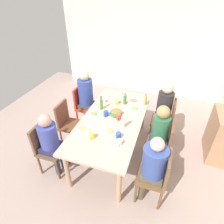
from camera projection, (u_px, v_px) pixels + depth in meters
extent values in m
plane|color=#A78F85|center=(112.00, 152.00, 3.58)|extent=(6.27, 6.27, 0.00)
cube|color=silver|center=(144.00, 46.00, 4.94)|extent=(0.12, 4.47, 2.60)
cube|color=#BDA991|center=(112.00, 120.00, 3.16)|extent=(2.02, 1.00, 0.04)
cylinder|color=tan|center=(108.00, 108.00, 4.19)|extent=(0.07, 0.07, 0.73)
cylinder|color=tan|center=(67.00, 171.00, 2.77)|extent=(0.07, 0.07, 0.73)
cylinder|color=tan|center=(143.00, 114.00, 3.98)|extent=(0.07, 0.07, 0.73)
cylinder|color=tan|center=(119.00, 186.00, 2.56)|extent=(0.07, 0.07, 0.73)
cube|color=brown|center=(52.00, 150.00, 3.02)|extent=(0.40, 0.40, 0.04)
cylinder|color=brown|center=(51.00, 150.00, 3.32)|extent=(0.04, 0.04, 0.43)
cylinder|color=brown|center=(40.00, 165.00, 3.05)|extent=(0.04, 0.04, 0.43)
cylinder|color=brown|center=(68.00, 155.00, 3.23)|extent=(0.04, 0.04, 0.43)
cylinder|color=brown|center=(58.00, 170.00, 2.97)|extent=(0.04, 0.04, 0.43)
cube|color=brown|center=(39.00, 137.00, 2.93)|extent=(0.38, 0.04, 0.45)
cylinder|color=#313243|center=(62.00, 157.00, 3.17)|extent=(0.09, 0.09, 0.45)
cylinder|color=#29394F|center=(57.00, 164.00, 3.05)|extent=(0.09, 0.09, 0.45)
cube|color=#29294E|center=(51.00, 147.00, 2.98)|extent=(0.30, 0.30, 0.10)
cylinder|color=#3E4A9F|center=(48.00, 136.00, 2.84)|extent=(0.28, 0.28, 0.40)
sphere|color=tan|center=(44.00, 121.00, 2.68)|extent=(0.20, 0.20, 0.20)
cube|color=brown|center=(72.00, 126.00, 3.54)|extent=(0.40, 0.40, 0.04)
cylinder|color=brown|center=(70.00, 128.00, 3.85)|extent=(0.04, 0.04, 0.43)
cylinder|color=brown|center=(61.00, 138.00, 3.58)|extent=(0.04, 0.04, 0.43)
cylinder|color=brown|center=(85.00, 131.00, 3.76)|extent=(0.04, 0.04, 0.43)
cylinder|color=brown|center=(77.00, 142.00, 3.49)|extent=(0.04, 0.04, 0.43)
cube|color=brown|center=(62.00, 114.00, 3.46)|extent=(0.38, 0.04, 0.45)
cube|color=brown|center=(157.00, 144.00, 3.13)|extent=(0.40, 0.40, 0.04)
cylinder|color=brown|center=(165.00, 163.00, 3.08)|extent=(0.04, 0.04, 0.43)
cylinder|color=brown|center=(166.00, 149.00, 3.34)|extent=(0.04, 0.04, 0.43)
cylinder|color=brown|center=(144.00, 158.00, 3.16)|extent=(0.04, 0.04, 0.43)
cylinder|color=brown|center=(147.00, 145.00, 3.43)|extent=(0.04, 0.04, 0.43)
cube|color=brown|center=(171.00, 136.00, 2.95)|extent=(0.38, 0.04, 0.45)
cylinder|color=#33294A|center=(149.00, 155.00, 3.21)|extent=(0.09, 0.09, 0.45)
cylinder|color=#2D3646|center=(151.00, 149.00, 3.34)|extent=(0.09, 0.09, 0.45)
cube|color=#2B2949|center=(158.00, 142.00, 3.09)|extent=(0.30, 0.30, 0.10)
cylinder|color=#2F6A46|center=(160.00, 129.00, 2.94)|extent=(0.27, 0.27, 0.46)
sphere|color=#A78353|center=(163.00, 112.00, 2.75)|extent=(0.20, 0.20, 0.20)
cube|color=brown|center=(162.00, 121.00, 3.65)|extent=(0.40, 0.40, 0.04)
cylinder|color=brown|center=(168.00, 137.00, 3.60)|extent=(0.04, 0.04, 0.43)
cylinder|color=brown|center=(169.00, 127.00, 3.87)|extent=(0.04, 0.04, 0.43)
cylinder|color=brown|center=(150.00, 134.00, 3.69)|extent=(0.04, 0.04, 0.43)
cylinder|color=brown|center=(153.00, 124.00, 3.96)|extent=(0.04, 0.04, 0.43)
cube|color=brown|center=(173.00, 113.00, 3.47)|extent=(0.38, 0.04, 0.45)
cylinder|color=brown|center=(154.00, 131.00, 3.74)|extent=(0.09, 0.09, 0.45)
cylinder|color=brown|center=(155.00, 126.00, 3.86)|extent=(0.09, 0.09, 0.45)
cube|color=brown|center=(162.00, 119.00, 3.62)|extent=(0.30, 0.30, 0.10)
cylinder|color=#2A272B|center=(165.00, 105.00, 3.44)|extent=(0.28, 0.28, 0.52)
sphere|color=beige|center=(168.00, 88.00, 3.24)|extent=(0.21, 0.21, 0.21)
cube|color=brown|center=(151.00, 177.00, 2.60)|extent=(0.40, 0.40, 0.04)
cylinder|color=brown|center=(160.00, 200.00, 2.55)|extent=(0.04, 0.04, 0.43)
cylinder|color=brown|center=(162.00, 180.00, 2.82)|extent=(0.04, 0.04, 0.43)
cylinder|color=brown|center=(136.00, 193.00, 2.64)|extent=(0.04, 0.04, 0.43)
cylinder|color=brown|center=(140.00, 174.00, 2.90)|extent=(0.04, 0.04, 0.43)
cube|color=brown|center=(167.00, 169.00, 2.42)|extent=(0.38, 0.04, 0.45)
cylinder|color=brown|center=(142.00, 189.00, 2.68)|extent=(0.09, 0.09, 0.45)
cylinder|color=brown|center=(144.00, 179.00, 2.81)|extent=(0.09, 0.09, 0.45)
cube|color=brown|center=(152.00, 174.00, 2.57)|extent=(0.30, 0.30, 0.10)
cylinder|color=#3A4F9A|center=(154.00, 161.00, 2.42)|extent=(0.32, 0.32, 0.43)
sphere|color=beige|center=(157.00, 144.00, 2.25)|extent=(0.18, 0.18, 0.18)
cube|color=red|center=(87.00, 107.00, 4.07)|extent=(0.40, 0.40, 0.04)
cylinder|color=#BF352B|center=(84.00, 110.00, 4.37)|extent=(0.04, 0.04, 0.43)
cylinder|color=red|center=(77.00, 118.00, 4.11)|extent=(0.04, 0.04, 0.43)
cylinder|color=#B43223|center=(97.00, 113.00, 4.29)|extent=(0.04, 0.04, 0.43)
cylinder|color=red|center=(92.00, 121.00, 4.02)|extent=(0.04, 0.04, 0.43)
cube|color=red|center=(78.00, 97.00, 3.98)|extent=(0.38, 0.04, 0.45)
cylinder|color=#393A39|center=(93.00, 114.00, 4.23)|extent=(0.09, 0.09, 0.45)
cylinder|color=#444244|center=(90.00, 118.00, 4.10)|extent=(0.09, 0.09, 0.45)
cube|color=#40493B|center=(87.00, 105.00, 4.04)|extent=(0.30, 0.30, 0.10)
cylinder|color=#32489A|center=(85.00, 92.00, 3.85)|extent=(0.31, 0.31, 0.54)
sphere|color=beige|center=(84.00, 76.00, 3.65)|extent=(0.20, 0.20, 0.20)
cylinder|color=white|center=(83.00, 129.00, 2.92)|extent=(0.25, 0.25, 0.01)
ellipsoid|color=tan|center=(83.00, 128.00, 2.91)|extent=(0.14, 0.14, 0.02)
cylinder|color=white|center=(134.00, 101.00, 3.62)|extent=(0.25, 0.25, 0.01)
ellipsoid|color=#D37750|center=(134.00, 100.00, 3.61)|extent=(0.14, 0.14, 0.02)
cylinder|color=white|center=(94.00, 114.00, 3.25)|extent=(0.22, 0.22, 0.01)
ellipsoid|color=#789B4A|center=(94.00, 113.00, 3.24)|extent=(0.12, 0.12, 0.02)
cylinder|color=#DFE9C2|center=(110.00, 132.00, 2.87)|extent=(0.24, 0.24, 0.01)
ellipsoid|color=tan|center=(109.00, 131.00, 2.86)|extent=(0.13, 0.13, 0.02)
cylinder|color=silver|center=(134.00, 109.00, 3.39)|extent=(0.25, 0.25, 0.01)
ellipsoid|color=#889E51|center=(134.00, 108.00, 3.38)|extent=(0.14, 0.14, 0.02)
cylinder|color=#4C8547|center=(116.00, 113.00, 3.23)|extent=(0.20, 0.20, 0.08)
ellipsoid|color=#AD6A3A|center=(116.00, 111.00, 3.20)|extent=(0.16, 0.16, 0.04)
cylinder|color=#ECCF54|center=(117.00, 102.00, 3.54)|extent=(0.08, 0.08, 0.08)
torus|color=#EDBD52|center=(116.00, 103.00, 3.50)|extent=(0.05, 0.01, 0.05)
cylinder|color=#38569B|center=(118.00, 135.00, 2.75)|extent=(0.08, 0.08, 0.09)
torus|color=#3355A3|center=(117.00, 137.00, 2.71)|extent=(0.05, 0.01, 0.05)
cylinder|color=#DDCF43|center=(92.00, 136.00, 2.73)|extent=(0.08, 0.08, 0.10)
torus|color=#DFD052|center=(90.00, 138.00, 2.69)|extent=(0.05, 0.01, 0.05)
cylinder|color=white|center=(104.00, 100.00, 3.58)|extent=(0.07, 0.07, 0.08)
torus|color=white|center=(103.00, 102.00, 3.54)|extent=(0.05, 0.01, 0.05)
cylinder|color=#2950A6|center=(106.00, 113.00, 3.21)|extent=(0.08, 0.08, 0.09)
torus|color=#2956A5|center=(105.00, 115.00, 3.16)|extent=(0.05, 0.01, 0.05)
cylinder|color=#D54D3A|center=(119.00, 117.00, 3.11)|extent=(0.07, 0.07, 0.10)
torus|color=#D25233|center=(118.00, 119.00, 3.08)|extent=(0.05, 0.01, 0.05)
cylinder|color=white|center=(119.00, 142.00, 2.64)|extent=(0.09, 0.09, 0.07)
torus|color=white|center=(118.00, 145.00, 2.60)|extent=(0.05, 0.01, 0.05)
cylinder|color=tan|center=(145.00, 101.00, 3.48)|extent=(0.05, 0.05, 0.17)
cone|color=#CA9347|center=(146.00, 96.00, 3.42)|extent=(0.05, 0.05, 0.03)
cylinder|color=red|center=(146.00, 95.00, 3.41)|extent=(0.03, 0.03, 0.01)
cylinder|color=#42763B|center=(125.00, 100.00, 3.50)|extent=(0.06, 0.06, 0.19)
cone|color=#507733|center=(125.00, 95.00, 3.44)|extent=(0.05, 0.05, 0.03)
cylinder|color=red|center=(125.00, 94.00, 3.43)|extent=(0.03, 0.03, 0.01)
cylinder|color=#51842E|center=(101.00, 104.00, 3.34)|extent=(0.06, 0.06, 0.22)
cone|color=#4C753D|center=(101.00, 98.00, 3.27)|extent=(0.05, 0.05, 0.03)
cylinder|color=black|center=(101.00, 97.00, 3.26)|extent=(0.03, 0.03, 0.01)
cylinder|color=white|center=(123.00, 122.00, 2.92)|extent=(0.06, 0.06, 0.20)
cone|color=silver|center=(124.00, 116.00, 2.85)|extent=(0.06, 0.06, 0.03)
cylinder|color=white|center=(124.00, 115.00, 2.84)|extent=(0.03, 0.03, 0.01)
cube|color=tan|center=(223.00, 136.00, 3.28)|extent=(0.70, 0.44, 0.90)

